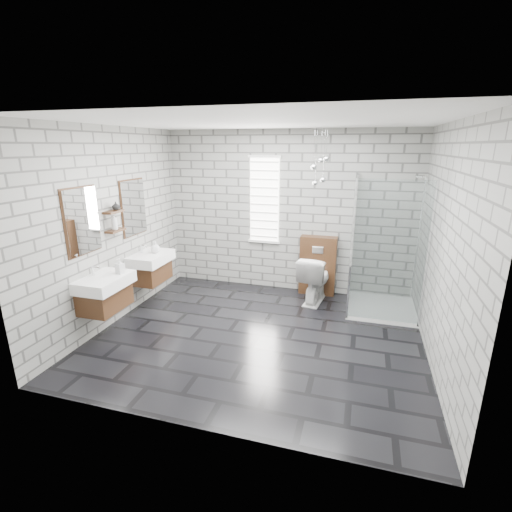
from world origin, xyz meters
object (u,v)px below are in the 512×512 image
at_px(cistern_panel, 318,265).
at_px(shower_enclosure, 377,281).
at_px(vanity_left, 102,283).
at_px(toilet, 315,279).
at_px(vanity_right, 149,259).

xyz_separation_m(cistern_panel, shower_enclosure, (0.94, -0.52, 0.00)).
height_order(vanity_left, toilet, vanity_left).
distance_m(vanity_left, cistern_panel, 3.37).
xyz_separation_m(vanity_left, vanity_right, (0.00, 1.08, 0.00)).
bearing_deg(shower_enclosure, vanity_right, -168.62).
bearing_deg(toilet, shower_enclosure, 177.05).
relative_size(vanity_right, cistern_panel, 1.57).
bearing_deg(cistern_panel, shower_enclosure, -28.76).
height_order(vanity_right, cistern_panel, vanity_right).
bearing_deg(vanity_left, toilet, 38.23).
relative_size(cistern_panel, shower_enclosure, 0.49).
bearing_deg(vanity_left, cistern_panel, 42.85).
bearing_deg(cistern_panel, vanity_left, -137.15).
bearing_deg(vanity_right, vanity_left, -90.00).
xyz_separation_m(vanity_right, cistern_panel, (2.47, 1.20, -0.26)).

